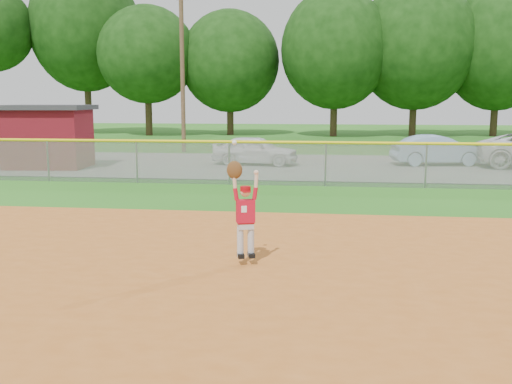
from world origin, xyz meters
The scene contains 10 objects.
ground centered at (0.00, 0.00, 0.00)m, with size 120.00×120.00×0.00m, color #236316.
clay_infield centered at (0.00, -3.00, 0.02)m, with size 24.00×16.00×0.04m, color #A9591E.
parking_strip centered at (0.00, 16.00, 0.01)m, with size 44.00×10.00×0.03m, color slate.
car_white_a centered at (-3.17, 16.00, 0.69)m, with size 1.55×3.86×1.31m, color white.
car_blue centered at (5.00, 16.88, 0.70)m, with size 1.42×4.07×1.34m, color #7D9BBB.
utility_shed centered at (-11.90, 13.84, 1.39)m, with size 3.84×3.10×2.71m.
outfield_fence centered at (0.00, 10.00, 0.88)m, with size 40.06×0.10×1.55m.
power_lines centered at (1.00, 22.00, 4.68)m, with size 19.40×0.24×9.00m.
tree_line centered at (0.96, 37.90, 7.53)m, with size 62.37×13.00×14.43m.
ballplayer centered at (-1.40, 0.27, 1.02)m, with size 0.57×0.31×2.08m.
Camera 1 is at (0.02, -9.47, 2.94)m, focal length 40.00 mm.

